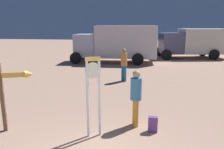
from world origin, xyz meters
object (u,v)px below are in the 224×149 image
box_truck_near (118,43)px  person_distant (124,63)px  backpack (153,124)px  standing_clock (93,89)px  person_near_clock (136,95)px  box_truck_far (194,42)px  arrow_sign (14,86)px

box_truck_near → person_distant: bearing=-81.5°
backpack → box_truck_near: 12.13m
standing_clock → person_near_clock: size_ratio=1.28×
box_truck_near → box_truck_far: bearing=25.8°
backpack → arrow_sign: bearing=-175.0°
arrow_sign → person_near_clock: arrow_sign is taller
person_near_clock → box_truck_near: size_ratio=0.26×
standing_clock → box_truck_near: (-0.50, 12.29, 0.24)m
standing_clock → person_near_clock: 1.43m
person_near_clock → person_distant: size_ratio=0.97×
person_near_clock → box_truck_far: box_truck_far is taller
backpack → standing_clock: bearing=-165.4°
standing_clock → box_truck_far: 16.77m
standing_clock → person_distant: 6.17m
standing_clock → person_near_clock: bearing=34.0°
box_truck_near → box_truck_far: size_ratio=1.05×
backpack → box_truck_far: bearing=73.0°
standing_clock → backpack: bearing=14.6°
standing_clock → person_distant: standing_clock is taller
standing_clock → person_distant: bearing=86.2°
arrow_sign → person_near_clock: bearing=11.2°
arrow_sign → box_truck_far: box_truck_far is taller
standing_clock → box_truck_near: bearing=92.3°
arrow_sign → person_distant: arrow_sign is taller
box_truck_far → person_distant: bearing=-121.8°
backpack → box_truck_near: size_ratio=0.07×
person_distant → backpack: bearing=-77.8°
box_truck_far → standing_clock: bearing=-111.9°
arrow_sign → backpack: (3.98, 0.35, -1.10)m
backpack → box_truck_near: box_truck_near is taller
box_truck_near → person_near_clock: bearing=-81.9°
arrow_sign → box_truck_near: bearing=81.5°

